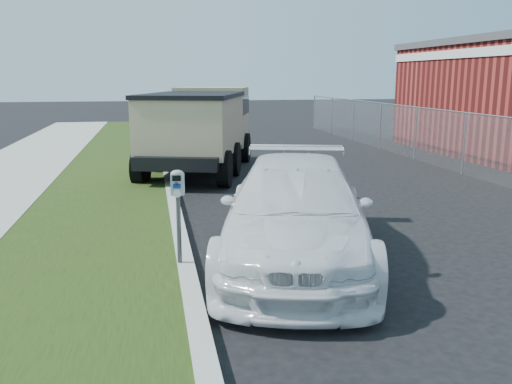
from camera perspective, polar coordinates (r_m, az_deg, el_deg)
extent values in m
plane|color=black|center=(8.45, 10.77, -7.66)|extent=(120.00, 120.00, 0.00)
cube|color=#96968E|center=(9.77, -8.07, -4.39)|extent=(0.25, 50.00, 0.15)
cube|color=#1A330E|center=(9.84, -17.45, -4.79)|extent=(3.00, 50.00, 0.13)
plane|color=slate|center=(17.08, 21.08, 4.77)|extent=(0.00, 30.00, 30.00)
cylinder|color=gray|center=(17.00, 21.31, 7.78)|extent=(0.04, 30.00, 0.04)
cylinder|color=gray|center=(17.08, 21.08, 4.77)|extent=(0.06, 0.06, 1.80)
cylinder|color=gray|center=(19.67, 16.48, 5.93)|extent=(0.06, 0.06, 1.80)
cylinder|color=gray|center=(22.36, 12.95, 6.80)|extent=(0.06, 0.06, 1.80)
cylinder|color=gray|center=(25.13, 10.18, 7.45)|extent=(0.06, 0.06, 1.80)
cylinder|color=gray|center=(27.94, 7.96, 7.96)|extent=(0.06, 0.06, 1.80)
cylinder|color=gray|center=(30.79, 6.15, 8.37)|extent=(0.06, 0.06, 1.80)
cube|color=silver|center=(18.63, 24.04, 13.42)|extent=(0.06, 14.00, 0.30)
cylinder|color=#3F4247|center=(7.94, -8.11, -4.02)|extent=(0.08, 0.08, 1.01)
cube|color=gray|center=(7.78, -8.26, 0.79)|extent=(0.20, 0.16, 0.30)
ellipsoid|color=gray|center=(7.76, -8.29, 1.89)|extent=(0.22, 0.17, 0.12)
cube|color=black|center=(7.70, -8.37, 1.44)|extent=(0.12, 0.04, 0.08)
cube|color=navy|center=(7.72, -8.34, 0.63)|extent=(0.11, 0.03, 0.07)
cylinder|color=silver|center=(7.75, -8.31, -0.18)|extent=(0.11, 0.03, 0.11)
cube|color=#3F4247|center=(7.72, -8.34, 0.85)|extent=(0.04, 0.01, 0.05)
imported|color=white|center=(8.43, 4.06, -1.99)|extent=(3.50, 5.75, 1.56)
cube|color=black|center=(16.39, -5.99, 4.55)|extent=(3.83, 6.57, 0.34)
cube|color=tan|center=(18.50, -4.65, 7.92)|extent=(2.69, 2.33, 1.94)
cube|color=black|center=(18.48, -4.67, 9.12)|extent=(2.72, 2.36, 0.58)
cube|color=tan|center=(15.55, -6.63, 7.11)|extent=(3.41, 4.58, 1.56)
cube|color=black|center=(15.50, -6.71, 10.08)|extent=(3.53, 4.70, 0.12)
cube|color=black|center=(19.48, -4.12, 5.55)|extent=(2.28, 0.81, 0.29)
cylinder|color=black|center=(18.74, -8.03, 4.75)|extent=(0.58, 1.02, 0.97)
cylinder|color=black|center=(18.34, -1.20, 4.71)|extent=(0.58, 1.02, 0.97)
cylinder|color=black|center=(16.22, -10.20, 3.57)|extent=(0.58, 1.02, 0.97)
cylinder|color=black|center=(15.76, -2.34, 3.50)|extent=(0.58, 1.02, 0.97)
cylinder|color=black|center=(14.56, -12.06, 2.54)|extent=(0.58, 1.02, 0.97)
cylinder|color=black|center=(14.05, -3.32, 2.45)|extent=(0.58, 1.02, 0.97)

